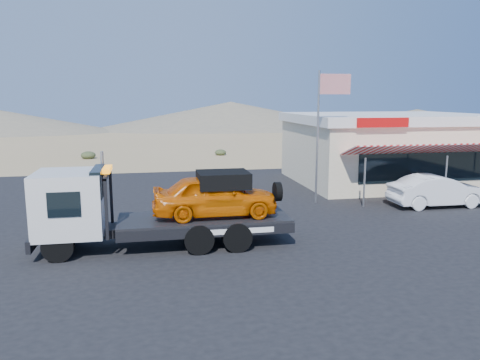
{
  "coord_description": "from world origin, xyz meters",
  "views": [
    {
      "loc": [
        -2.79,
        -15.63,
        4.82
      ],
      "look_at": [
        0.8,
        2.85,
        1.5
      ],
      "focal_mm": 35.0,
      "sensor_mm": 36.0,
      "label": 1
    }
  ],
  "objects_px": {
    "tow_truck": "(158,204)",
    "jerky_store": "(386,148)",
    "white_sedan": "(438,191)",
    "flagpole": "(323,121)"
  },
  "relations": [
    {
      "from": "jerky_store",
      "to": "white_sedan",
      "type": "bearing_deg",
      "value": -96.69
    },
    {
      "from": "white_sedan",
      "to": "jerky_store",
      "type": "relative_size",
      "value": 0.41
    },
    {
      "from": "tow_truck",
      "to": "jerky_store",
      "type": "relative_size",
      "value": 0.77
    },
    {
      "from": "white_sedan",
      "to": "flagpole",
      "type": "relative_size",
      "value": 0.71
    },
    {
      "from": "tow_truck",
      "to": "white_sedan",
      "type": "xyz_separation_m",
      "value": [
        12.35,
        3.42,
        -0.71
      ]
    },
    {
      "from": "jerky_store",
      "to": "tow_truck",
      "type": "bearing_deg",
      "value": -143.59
    },
    {
      "from": "tow_truck",
      "to": "jerky_store",
      "type": "xyz_separation_m",
      "value": [
        13.08,
        9.65,
        0.55
      ]
    },
    {
      "from": "white_sedan",
      "to": "jerky_store",
      "type": "xyz_separation_m",
      "value": [
        0.73,
        6.22,
        1.27
      ]
    },
    {
      "from": "tow_truck",
      "to": "flagpole",
      "type": "bearing_deg",
      "value": 34.55
    },
    {
      "from": "tow_truck",
      "to": "flagpole",
      "type": "distance_m",
      "value": 9.41
    }
  ]
}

